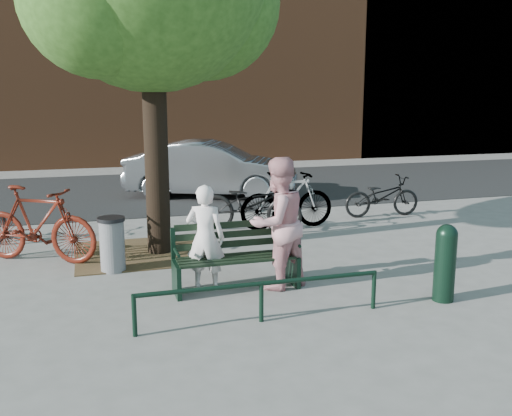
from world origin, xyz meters
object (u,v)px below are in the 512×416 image
object	(u,v)px
person_left	(205,237)
parked_car	(212,169)
person_right	(278,223)
bicycle_c	(250,204)
park_bench	(235,255)
bollard	(445,260)
litter_bin	(112,244)

from	to	relation	value
person_left	parked_car	distance (m)	7.19
person_right	parked_car	bearing A→B (deg)	-116.56
person_right	bicycle_c	size ratio (longest dim) A/B	0.89
park_bench	bollard	distance (m)	2.84
bollard	litter_bin	xyz separation A→B (m)	(-4.15, 2.55, -0.13)
park_bench	person_right	size ratio (longest dim) A/B	0.94
person_right	litter_bin	xyz separation A→B (m)	(-2.20, 1.42, -0.50)
park_bench	person_left	bearing A→B (deg)	169.97
litter_bin	parked_car	world-z (taller)	parked_car
bollard	person_left	bearing A→B (deg)	155.18
person_left	bollard	xyz separation A→B (m)	(2.93, -1.35, -0.19)
park_bench	bicycle_c	distance (m)	3.36
litter_bin	parked_car	bearing A→B (deg)	64.14
person_left	litter_bin	distance (m)	1.74
bollard	bicycle_c	world-z (taller)	bicycle_c
bicycle_c	person_right	bearing A→B (deg)	-160.42
person_right	litter_bin	bearing A→B (deg)	-54.46
bollard	parked_car	bearing A→B (deg)	99.03
parked_car	bicycle_c	bearing A→B (deg)	-158.04
bollard	litter_bin	bearing A→B (deg)	148.37
person_right	litter_bin	size ratio (longest dim) A/B	2.18
person_left	person_right	xyz separation A→B (m)	(0.99, -0.22, 0.18)
park_bench	litter_bin	distance (m)	2.06
person_left	park_bench	bearing A→B (deg)	-166.27
person_left	bicycle_c	world-z (taller)	person_left
person_right	person_left	bearing A→B (deg)	-34.16
bollard	person_right	bearing A→B (deg)	149.66
bollard	parked_car	distance (m)	8.47
bollard	bicycle_c	bearing A→B (deg)	107.41
person_right	bicycle_c	bearing A→B (deg)	-121.11
litter_bin	bicycle_c	xyz separation A→B (m)	(2.75, 1.89, 0.12)
bicycle_c	park_bench	bearing A→B (deg)	-170.73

